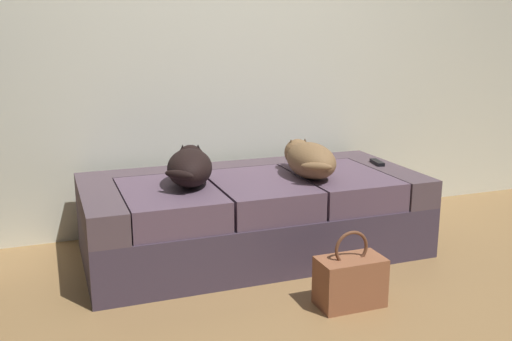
{
  "coord_description": "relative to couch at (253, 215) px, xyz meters",
  "views": [
    {
      "loc": [
        -1.12,
        -1.99,
        1.29
      ],
      "look_at": [
        0.0,
        1.04,
        0.51
      ],
      "focal_mm": 40.54,
      "sensor_mm": 36.0,
      "label": 1
    }
  ],
  "objects": [
    {
      "name": "tv_remote",
      "position": [
        0.86,
        0.04,
        0.24
      ],
      "size": [
        0.07,
        0.16,
        0.02
      ],
      "primitive_type": "cube",
      "rotation": [
        0.0,
        0.0,
        -0.17
      ],
      "color": "black",
      "rests_on": "couch"
    },
    {
      "name": "dog_tan",
      "position": [
        0.31,
        -0.09,
        0.34
      ],
      "size": [
        0.28,
        0.6,
        0.2
      ],
      "color": "brown",
      "rests_on": "couch"
    },
    {
      "name": "back_wall",
      "position": [
        0.0,
        0.62,
        1.17
      ],
      "size": [
        6.4,
        0.1,
        2.8
      ],
      "primitive_type": "cube",
      "color": "silver",
      "rests_on": "ground"
    },
    {
      "name": "dog_dark",
      "position": [
        -0.38,
        -0.02,
        0.33
      ],
      "size": [
        0.35,
        0.58,
        0.2
      ],
      "color": "black",
      "rests_on": "couch"
    },
    {
      "name": "couch",
      "position": [
        0.0,
        0.0,
        0.0
      ],
      "size": [
        1.96,
        0.93,
        0.46
      ],
      "color": "#403444",
      "rests_on": "ground"
    },
    {
      "name": "ground_plane",
      "position": [
        0.0,
        -1.09,
        -0.23
      ],
      "size": [
        10.0,
        10.0,
        0.0
      ],
      "primitive_type": "plane",
      "color": "#987144"
    },
    {
      "name": "handbag",
      "position": [
        0.2,
        -0.82,
        -0.1
      ],
      "size": [
        0.32,
        0.18,
        0.38
      ],
      "color": "#945738",
      "rests_on": "ground"
    }
  ]
}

